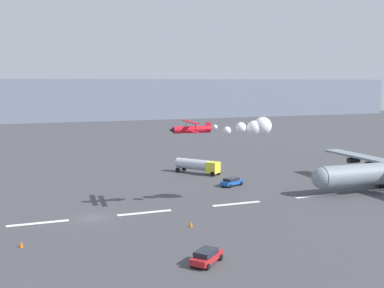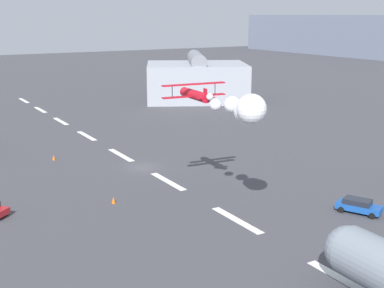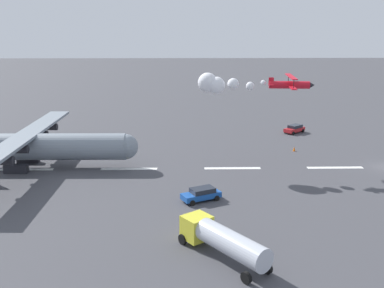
{
  "view_description": "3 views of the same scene",
  "coord_description": "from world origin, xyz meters",
  "px_view_note": "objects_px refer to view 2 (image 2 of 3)",
  "views": [
    {
      "loc": [
        -10.79,
        -66.49,
        18.72
      ],
      "look_at": [
        14.48,
        -0.41,
        9.7
      ],
      "focal_mm": 45.84,
      "sensor_mm": 36.0,
      "label": 1
    },
    {
      "loc": [
        62.36,
        -29.28,
        20.2
      ],
      "look_at": [
        8.45,
        2.83,
        4.68
      ],
      "focal_mm": 49.13,
      "sensor_mm": 36.0,
      "label": 2
    },
    {
      "loc": [
        29.0,
        60.91,
        19.75
      ],
      "look_at": [
        27.82,
        0.0,
        3.61
      ],
      "focal_mm": 42.13,
      "sensor_mm": 36.0,
      "label": 3
    }
  ],
  "objects_px": {
    "traffic_cone_far": "(114,200)",
    "stunt_biplane_red": "(236,106)",
    "airport_staff_sedan": "(359,206)",
    "traffic_cone_near": "(54,157)"
  },
  "relations": [
    {
      "from": "stunt_biplane_red",
      "to": "airport_staff_sedan",
      "type": "xyz_separation_m",
      "value": [
        4.08,
        13.04,
        -11.08
      ]
    },
    {
      "from": "traffic_cone_far",
      "to": "traffic_cone_near",
      "type": "bearing_deg",
      "value": -178.64
    },
    {
      "from": "traffic_cone_near",
      "to": "stunt_biplane_red",
      "type": "bearing_deg",
      "value": 14.32
    },
    {
      "from": "airport_staff_sedan",
      "to": "traffic_cone_near",
      "type": "relative_size",
      "value": 6.5
    },
    {
      "from": "traffic_cone_near",
      "to": "traffic_cone_far",
      "type": "xyz_separation_m",
      "value": [
        20.87,
        0.5,
        0.0
      ]
    },
    {
      "from": "stunt_biplane_red",
      "to": "airport_staff_sedan",
      "type": "bearing_deg",
      "value": 72.63
    },
    {
      "from": "traffic_cone_far",
      "to": "stunt_biplane_red",
      "type": "bearing_deg",
      "value": 33.67
    },
    {
      "from": "traffic_cone_near",
      "to": "traffic_cone_far",
      "type": "height_order",
      "value": "same"
    },
    {
      "from": "traffic_cone_near",
      "to": "traffic_cone_far",
      "type": "distance_m",
      "value": 20.87
    },
    {
      "from": "airport_staff_sedan",
      "to": "traffic_cone_near",
      "type": "bearing_deg",
      "value": -149.8
    }
  ]
}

